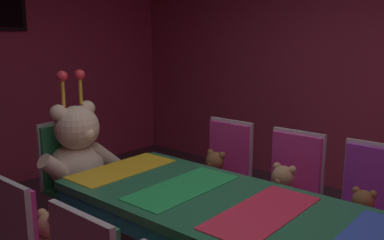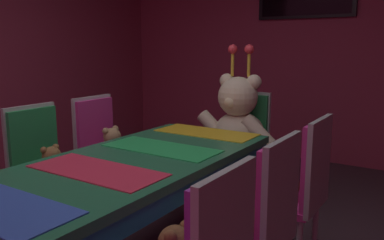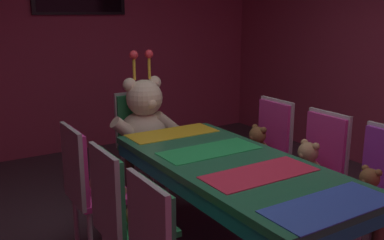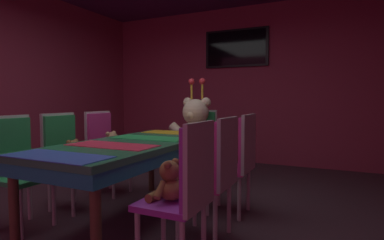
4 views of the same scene
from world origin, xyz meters
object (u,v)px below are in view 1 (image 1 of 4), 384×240
at_px(banquet_table, 219,214).
at_px(teddy_right_0, 362,213).
at_px(teddy_left_2, 53,239).
at_px(chair_right_2, 225,167).
at_px(teddy_right_2, 214,172).
at_px(king_teddy_bear, 79,153).
at_px(chair_right_1, 292,184).
at_px(chair_right_0, 370,203).
at_px(teddy_right_1, 282,190).
at_px(throne_chair, 68,168).

relative_size(banquet_table, teddy_right_0, 6.96).
height_order(teddy_left_2, chair_right_2, chair_right_2).
distance_m(teddy_right_2, king_teddy_bear, 1.08).
relative_size(teddy_left_2, chair_right_1, 0.31).
bearing_deg(chair_right_1, teddy_right_2, -76.67).
distance_m(chair_right_0, teddy_right_0, 0.14).
bearing_deg(banquet_table, teddy_right_1, -2.14).
height_order(chair_right_0, chair_right_1, same).
relative_size(chair_right_1, king_teddy_bear, 1.04).
height_order(teddy_right_1, king_teddy_bear, king_teddy_bear).
height_order(chair_right_1, throne_chair, same).
bearing_deg(banquet_table, teddy_right_2, 39.02).
xyz_separation_m(chair_right_1, king_teddy_bear, (-0.85, 1.40, 0.16)).
bearing_deg(teddy_right_1, chair_right_1, -180.00).
height_order(chair_right_0, teddy_right_0, chair_right_0).
height_order(teddy_right_0, chair_right_1, chair_right_1).
xyz_separation_m(chair_right_2, throne_chair, (-0.86, 0.97, 0.00)).
bearing_deg(king_teddy_bear, teddy_left_2, -42.73).
relative_size(teddy_left_2, throne_chair, 0.31).
bearing_deg(teddy_right_0, chair_right_2, -96.95).
bearing_deg(banquet_table, throne_chair, 90.00).
xyz_separation_m(teddy_left_2, teddy_right_0, (1.44, -1.16, -0.01)).
height_order(teddy_left_2, teddy_right_2, teddy_right_2).
distance_m(chair_right_0, chair_right_2, 1.15).
height_order(throne_chair, king_teddy_bear, king_teddy_bear).
relative_size(teddy_right_1, chair_right_2, 0.34).
height_order(teddy_right_0, teddy_right_2, teddy_right_2).
xyz_separation_m(banquet_table, teddy_right_1, (0.71, -0.03, -0.06)).
distance_m(teddy_left_2, king_teddy_bear, 1.08).
bearing_deg(throne_chair, king_teddy_bear, -0.00).
relative_size(banquet_table, teddy_right_2, 6.18).
xyz_separation_m(teddy_right_1, chair_right_2, (0.15, 0.60, 0.00)).
relative_size(chair_right_0, king_teddy_bear, 1.04).
height_order(banquet_table, teddy_right_2, teddy_right_2).
relative_size(chair_right_0, teddy_right_1, 2.91).
bearing_deg(chair_right_0, teddy_left_2, -36.30).
relative_size(teddy_right_0, chair_right_2, 0.29).
distance_m(chair_right_1, king_teddy_bear, 1.65).
relative_size(teddy_right_0, king_teddy_bear, 0.31).
xyz_separation_m(teddy_right_2, throne_chair, (-0.71, 0.97, 0.01)).
height_order(banquet_table, teddy_left_2, teddy_left_2).
bearing_deg(chair_right_2, teddy_right_2, 0.00).
bearing_deg(teddy_right_0, chair_right_1, -104.05).
height_order(teddy_right_0, throne_chair, throne_chair).
height_order(teddy_left_2, teddy_right_1, teddy_right_1).
xyz_separation_m(banquet_table, teddy_right_0, (0.72, -0.58, -0.08)).
xyz_separation_m(chair_right_1, throne_chair, (-0.85, 1.57, 0.00)).
bearing_deg(teddy_right_1, chair_right_2, -103.89).
height_order(teddy_left_2, throne_chair, throne_chair).
height_order(teddy_right_0, teddy_right_1, teddy_right_1).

